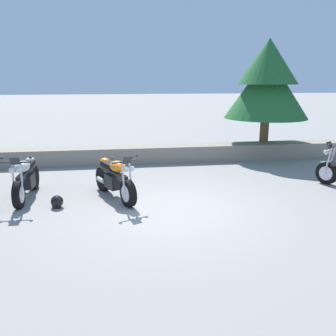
{
  "coord_description": "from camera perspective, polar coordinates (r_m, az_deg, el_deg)",
  "views": [
    {
      "loc": [
        -1.2,
        -7.52,
        2.84
      ],
      "look_at": [
        0.11,
        1.2,
        0.65
      ],
      "focal_mm": 38.82,
      "sensor_mm": 36.0,
      "label": 1
    }
  ],
  "objects": [
    {
      "name": "ground_plane",
      "position": [
        8.13,
        0.51,
        -6.5
      ],
      "size": [
        120.0,
        120.0,
        0.0
      ],
      "primitive_type": "plane",
      "color": "gray"
    },
    {
      "name": "stone_wall",
      "position": [
        12.65,
        -2.91,
        2.22
      ],
      "size": [
        36.0,
        0.8,
        0.55
      ],
      "primitive_type": "cube",
      "color": "gray",
      "rests_on": "ground"
    },
    {
      "name": "motorcycle_silver_near_left",
      "position": [
        9.39,
        -21.5,
        -1.58
      ],
      "size": [
        0.67,
        2.06,
        1.18
      ],
      "color": "black",
      "rests_on": "ground"
    },
    {
      "name": "motorcycle_orange_centre",
      "position": [
        8.82,
        -8.32,
        -1.7
      ],
      "size": [
        1.06,
        1.95,
        1.18
      ],
      "color": "black",
      "rests_on": "ground"
    },
    {
      "name": "rider_helmet",
      "position": [
        8.57,
        -17.04,
        -5.08
      ],
      "size": [
        0.28,
        0.28,
        0.28
      ],
      "color": "black",
      "rests_on": "ground"
    },
    {
      "name": "pine_tree_mid_left",
      "position": [
        13.72,
        15.34,
        13.12
      ],
      "size": [
        2.98,
        2.98,
        3.65
      ],
      "color": "brown",
      "rests_on": "stone_wall"
    }
  ]
}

